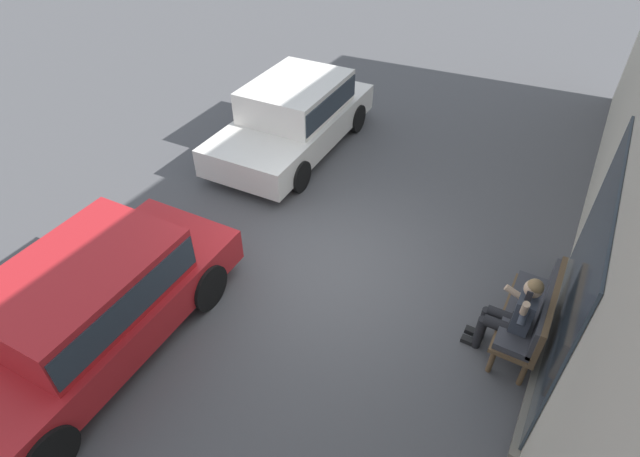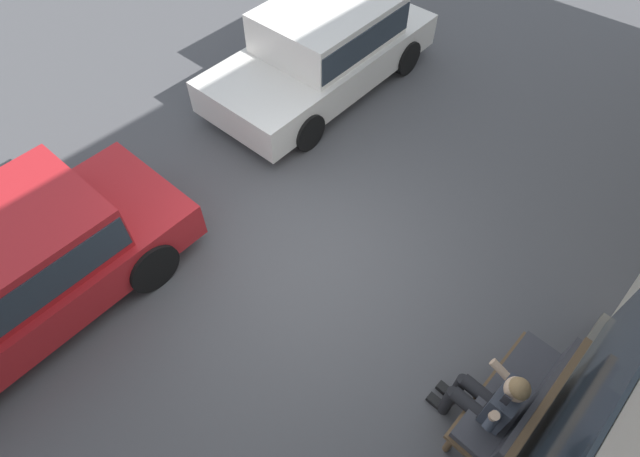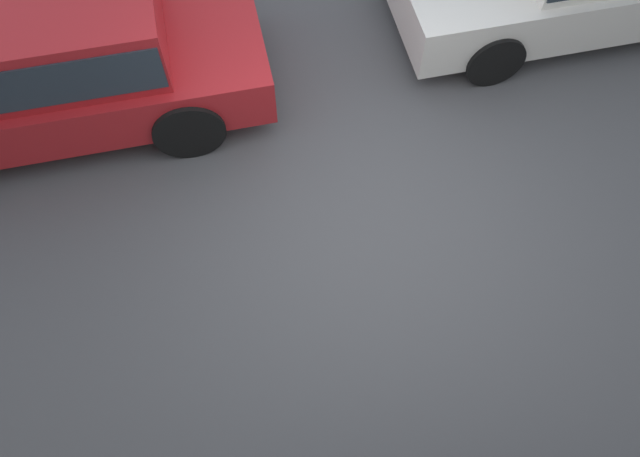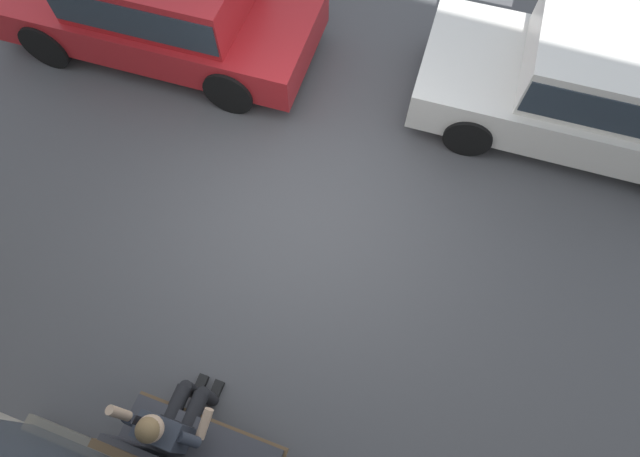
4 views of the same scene
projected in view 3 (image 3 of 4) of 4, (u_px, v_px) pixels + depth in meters
ground_plane at (369, 236)px, 5.70m from camera, size 60.00×60.00×0.00m
parked_car_mid at (30, 51)px, 5.76m from camera, size 4.49×2.00×1.42m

